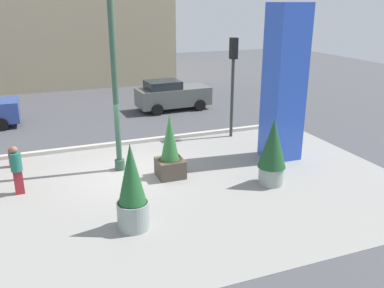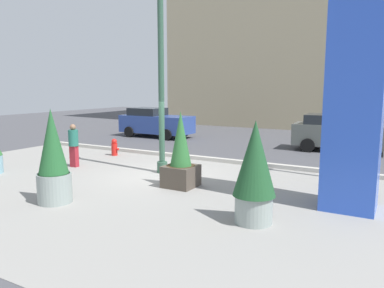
{
  "view_description": "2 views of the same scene",
  "coord_description": "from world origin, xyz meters",
  "px_view_note": "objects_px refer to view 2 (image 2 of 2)",
  "views": [
    {
      "loc": [
        -2.81,
        -13.72,
        5.92
      ],
      "look_at": [
        2.32,
        -0.46,
        0.97
      ],
      "focal_mm": 38.56,
      "sensor_mm": 36.0,
      "label": 1
    },
    {
      "loc": [
        7.07,
        -10.34,
        3.01
      ],
      "look_at": [
        1.48,
        -0.45,
        1.27
      ],
      "focal_mm": 35.14,
      "sensor_mm": 36.0,
      "label": 2
    }
  ],
  "objects_px": {
    "car_curb_west": "(155,123)",
    "pedestrian_on_sidewalk": "(74,143)",
    "potted_plant_by_pillar": "(53,160)",
    "car_far_lane": "(338,133)",
    "lamp_post": "(161,75)",
    "traffic_light_corner": "(346,87)",
    "art_pillar_blue": "(356,90)",
    "potted_plant_near_right": "(181,156)",
    "potted_plant_curbside": "(255,171)",
    "fire_hydrant": "(114,147)"
  },
  "relations": [
    {
      "from": "potted_plant_by_pillar",
      "to": "car_far_lane",
      "type": "xyz_separation_m",
      "value": [
        5.14,
        12.03,
        -0.29
      ]
    },
    {
      "from": "art_pillar_blue",
      "to": "potted_plant_near_right",
      "type": "xyz_separation_m",
      "value": [
        -4.69,
        -0.33,
        -1.98
      ]
    },
    {
      "from": "potted_plant_by_pillar",
      "to": "car_curb_west",
      "type": "xyz_separation_m",
      "value": [
        -5.23,
        12.03,
        -0.28
      ]
    },
    {
      "from": "art_pillar_blue",
      "to": "car_far_lane",
      "type": "xyz_separation_m",
      "value": [
        -1.59,
        8.73,
        -2.09
      ]
    },
    {
      "from": "art_pillar_blue",
      "to": "car_curb_west",
      "type": "height_order",
      "value": "art_pillar_blue"
    },
    {
      "from": "lamp_post",
      "to": "potted_plant_near_right",
      "type": "relative_size",
      "value": 3.02
    },
    {
      "from": "potted_plant_curbside",
      "to": "car_far_lane",
      "type": "xyz_separation_m",
      "value": [
        0.11,
        10.89,
        -0.34
      ]
    },
    {
      "from": "art_pillar_blue",
      "to": "traffic_light_corner",
      "type": "height_order",
      "value": "art_pillar_blue"
    },
    {
      "from": "lamp_post",
      "to": "car_curb_west",
      "type": "distance_m",
      "value": 9.99
    },
    {
      "from": "potted_plant_curbside",
      "to": "pedestrian_on_sidewalk",
      "type": "xyz_separation_m",
      "value": [
        -7.97,
        2.29,
        -0.3
      ]
    },
    {
      "from": "fire_hydrant",
      "to": "car_curb_west",
      "type": "distance_m",
      "value": 6.4
    },
    {
      "from": "potted_plant_curbside",
      "to": "potted_plant_near_right",
      "type": "bearing_deg",
      "value": 148.56
    },
    {
      "from": "fire_hydrant",
      "to": "potted_plant_near_right",
      "type": "bearing_deg",
      "value": -29.96
    },
    {
      "from": "traffic_light_corner",
      "to": "car_curb_west",
      "type": "distance_m",
      "value": 12.86
    },
    {
      "from": "lamp_post",
      "to": "car_far_lane",
      "type": "bearing_deg",
      "value": 59.17
    },
    {
      "from": "potted_plant_near_right",
      "to": "car_curb_west",
      "type": "height_order",
      "value": "potted_plant_near_right"
    },
    {
      "from": "potted_plant_near_right",
      "to": "car_far_lane",
      "type": "distance_m",
      "value": 9.58
    },
    {
      "from": "fire_hydrant",
      "to": "traffic_light_corner",
      "type": "distance_m",
      "value": 9.67
    },
    {
      "from": "traffic_light_corner",
      "to": "pedestrian_on_sidewalk",
      "type": "relative_size",
      "value": 2.72
    },
    {
      "from": "potted_plant_curbside",
      "to": "art_pillar_blue",
      "type": "bearing_deg",
      "value": 51.7
    },
    {
      "from": "car_far_lane",
      "to": "pedestrian_on_sidewalk",
      "type": "distance_m",
      "value": 11.8
    },
    {
      "from": "potted_plant_curbside",
      "to": "potted_plant_near_right",
      "type": "distance_m",
      "value": 3.51
    },
    {
      "from": "art_pillar_blue",
      "to": "potted_plant_near_right",
      "type": "relative_size",
      "value": 2.55
    },
    {
      "from": "potted_plant_near_right",
      "to": "car_far_lane",
      "type": "relative_size",
      "value": 0.55
    },
    {
      "from": "potted_plant_by_pillar",
      "to": "traffic_light_corner",
      "type": "xyz_separation_m",
      "value": [
        6.11,
        6.37,
        1.86
      ]
    },
    {
      "from": "potted_plant_curbside",
      "to": "potted_plant_by_pillar",
      "type": "height_order",
      "value": "potted_plant_by_pillar"
    },
    {
      "from": "potted_plant_by_pillar",
      "to": "pedestrian_on_sidewalk",
      "type": "height_order",
      "value": "potted_plant_by_pillar"
    },
    {
      "from": "car_curb_west",
      "to": "pedestrian_on_sidewalk",
      "type": "height_order",
      "value": "car_curb_west"
    },
    {
      "from": "traffic_light_corner",
      "to": "car_curb_west",
      "type": "height_order",
      "value": "traffic_light_corner"
    },
    {
      "from": "fire_hydrant",
      "to": "car_curb_west",
      "type": "xyz_separation_m",
      "value": [
        -2.04,
        6.05,
        0.5
      ]
    },
    {
      "from": "traffic_light_corner",
      "to": "car_curb_west",
      "type": "bearing_deg",
      "value": 153.44
    },
    {
      "from": "traffic_light_corner",
      "to": "lamp_post",
      "type": "bearing_deg",
      "value": -159.34
    },
    {
      "from": "potted_plant_by_pillar",
      "to": "car_curb_west",
      "type": "distance_m",
      "value": 13.12
    },
    {
      "from": "fire_hydrant",
      "to": "pedestrian_on_sidewalk",
      "type": "height_order",
      "value": "pedestrian_on_sidewalk"
    },
    {
      "from": "lamp_post",
      "to": "traffic_light_corner",
      "type": "distance_m",
      "value": 6.0
    },
    {
      "from": "traffic_light_corner",
      "to": "pedestrian_on_sidewalk",
      "type": "distance_m",
      "value": 9.74
    },
    {
      "from": "potted_plant_near_right",
      "to": "pedestrian_on_sidewalk",
      "type": "xyz_separation_m",
      "value": [
        -4.98,
        0.46,
        -0.05
      ]
    },
    {
      "from": "art_pillar_blue",
      "to": "traffic_light_corner",
      "type": "distance_m",
      "value": 3.13
    },
    {
      "from": "art_pillar_blue",
      "to": "traffic_light_corner",
      "type": "bearing_deg",
      "value": 101.6
    },
    {
      "from": "car_curb_west",
      "to": "pedestrian_on_sidewalk",
      "type": "distance_m",
      "value": 8.91
    },
    {
      "from": "potted_plant_by_pillar",
      "to": "car_far_lane",
      "type": "distance_m",
      "value": 13.09
    },
    {
      "from": "lamp_post",
      "to": "potted_plant_curbside",
      "type": "xyz_separation_m",
      "value": [
        4.53,
        -3.11,
        -2.19
      ]
    },
    {
      "from": "lamp_post",
      "to": "art_pillar_blue",
      "type": "bearing_deg",
      "value": -8.68
    },
    {
      "from": "traffic_light_corner",
      "to": "car_far_lane",
      "type": "bearing_deg",
      "value": 99.64
    },
    {
      "from": "lamp_post",
      "to": "pedestrian_on_sidewalk",
      "type": "bearing_deg",
      "value": -166.55
    },
    {
      "from": "traffic_light_corner",
      "to": "car_far_lane",
      "type": "relative_size",
      "value": 1.06
    },
    {
      "from": "potted_plant_near_right",
      "to": "pedestrian_on_sidewalk",
      "type": "distance_m",
      "value": 5.0
    },
    {
      "from": "art_pillar_blue",
      "to": "potted_plant_by_pillar",
      "type": "bearing_deg",
      "value": -153.89
    },
    {
      "from": "potted_plant_by_pillar",
      "to": "lamp_post",
      "type": "bearing_deg",
      "value": 83.27
    },
    {
      "from": "potted_plant_by_pillar",
      "to": "car_curb_west",
      "type": "height_order",
      "value": "potted_plant_by_pillar"
    }
  ]
}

